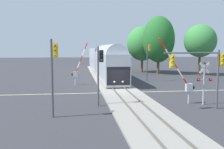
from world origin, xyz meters
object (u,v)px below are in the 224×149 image
at_px(crossing_gate_near, 186,82).
at_px(crossing_gate_far, 76,71).
at_px(traffic_signal_far_side, 148,55).
at_px(traffic_signal_near_right, 202,65).
at_px(traffic_signal_median, 100,66).
at_px(elm_centre_background, 142,44).
at_px(traffic_signal_near_left, 54,65).
at_px(maple_right_background, 200,41).
at_px(oak_far_right, 159,39).
at_px(commuter_train, 103,59).
at_px(crossing_signal_mast, 204,78).

distance_m(crossing_gate_near, crossing_gate_far, 16.17).
xyz_separation_m(traffic_signal_far_side, traffic_signal_near_right, (-0.48, -17.66, -0.25)).
bearing_deg(traffic_signal_median, elm_centre_background, 69.32).
relative_size(traffic_signal_near_left, elm_centre_background, 0.60).
bearing_deg(maple_right_background, oak_far_right, 154.80).
bearing_deg(maple_right_background, traffic_signal_near_right, -116.00).
bearing_deg(crossing_gate_near, traffic_signal_near_right, -81.75).
distance_m(crossing_gate_near, traffic_signal_median, 7.80).
bearing_deg(elm_centre_background, traffic_signal_near_right, -95.78).
bearing_deg(traffic_signal_far_side, traffic_signal_near_right, -91.56).
relative_size(traffic_signal_near_right, maple_right_background, 0.54).
height_order(traffic_signal_far_side, maple_right_background, maple_right_background).
height_order(crossing_gate_far, oak_far_right, oak_far_right).
bearing_deg(commuter_train, traffic_signal_near_right, -80.24).
relative_size(traffic_signal_far_side, traffic_signal_near_right, 1.16).
bearing_deg(elm_centre_background, traffic_signal_median, -110.68).
distance_m(crossing_signal_mast, traffic_signal_near_right, 2.36).
bearing_deg(traffic_signal_far_side, crossing_signal_mast, -87.93).
bearing_deg(traffic_signal_median, commuter_train, 83.98).
height_order(commuter_train, crossing_signal_mast, commuter_train).
relative_size(oak_far_right, maple_right_background, 1.19).
bearing_deg(crossing_signal_mast, traffic_signal_median, 175.87).
bearing_deg(crossing_signal_mast, traffic_signal_near_right, -122.66).
distance_m(traffic_signal_far_side, traffic_signal_near_right, 17.66).
bearing_deg(commuter_train, traffic_signal_far_side, -65.07).
xyz_separation_m(commuter_train, oak_far_right, (10.53, -1.49, 3.81)).
relative_size(commuter_train, maple_right_background, 4.57).
height_order(crossing_signal_mast, maple_right_background, maple_right_background).
distance_m(traffic_signal_median, maple_right_background, 30.50).
distance_m(crossing_signal_mast, maple_right_background, 26.16).
height_order(commuter_train, traffic_signal_median, commuter_train).
distance_m(crossing_gate_near, maple_right_background, 26.29).
bearing_deg(elm_centre_background, traffic_signal_far_side, -100.86).
distance_m(traffic_signal_near_right, elm_centre_background, 32.33).
bearing_deg(commuter_train, elm_centre_background, 16.07).
height_order(crossing_gate_far, traffic_signal_near_left, crossing_gate_far).
relative_size(crossing_signal_mast, crossing_gate_far, 0.67).
height_order(crossing_gate_far, traffic_signal_median, crossing_gate_far).
bearing_deg(oak_far_right, crossing_gate_far, -140.03).
bearing_deg(crossing_gate_far, commuter_train, 71.10).
distance_m(crossing_signal_mast, traffic_signal_median, 9.14).
relative_size(traffic_signal_median, oak_far_right, 0.46).
bearing_deg(commuter_train, maple_right_background, -15.13).
bearing_deg(crossing_gate_far, traffic_signal_near_right, -56.52).
bearing_deg(traffic_signal_far_side, maple_right_background, 32.10).
xyz_separation_m(crossing_gate_near, maple_right_background, (12.52, 22.71, 4.30)).
bearing_deg(traffic_signal_near_right, elm_centre_background, 84.22).
height_order(commuter_train, elm_centre_background, elm_centre_background).
height_order(crossing_gate_near, traffic_signal_far_side, traffic_signal_far_side).
relative_size(commuter_train, traffic_signal_near_right, 8.40).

